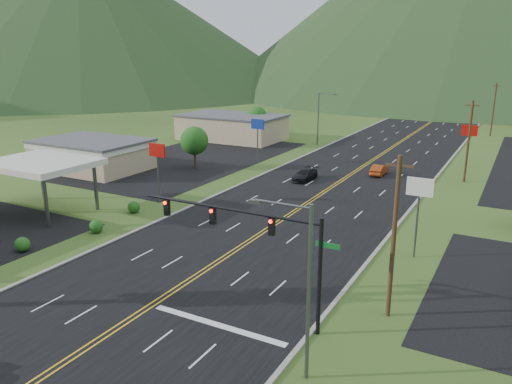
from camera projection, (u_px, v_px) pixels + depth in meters
The scene contains 19 objects.
traffic_signal at pixel (256, 235), 28.97m from camera, with size 13.10×0.43×7.00m.
streetlight_east at pixel (303, 281), 23.47m from camera, with size 3.28×0.25×9.00m.
streetlight_west at pixel (320, 115), 84.70m from camera, with size 3.28×0.25×9.00m.
gas_canopy at pixel (41, 165), 48.99m from camera, with size 10.00×8.00×5.30m.
building_west_mid at pixel (92, 153), 67.82m from camera, with size 14.40×10.40×4.10m.
building_west_far at pixel (232, 127), 91.33m from camera, with size 18.40×11.40×4.50m.
pole_sign_west_a at pixel (157, 156), 52.01m from camera, with size 2.00×0.18×6.40m.
pole_sign_west_b at pixel (258, 129), 70.60m from camera, with size 2.00×0.18×6.40m.
pole_sign_east_a at pixel (419, 195), 37.87m from camera, with size 2.00×0.18×6.40m.
pole_sign_east_b at pixel (469, 135), 64.91m from camera, with size 2.00×0.18×6.40m.
tree_west_a at pixel (194, 141), 67.76m from camera, with size 3.84×3.84×5.82m.
tree_west_b at pixel (257, 117), 92.88m from camera, with size 3.84×3.84×5.82m.
utility_pole_a at pixel (394, 237), 29.18m from camera, with size 1.60×0.28×10.00m.
utility_pole_b at pixel (469, 141), 60.43m from camera, with size 1.60×0.28×10.00m.
utility_pole_c at pixel (494, 109), 94.22m from camera, with size 1.60×0.28×10.00m.
utility_pole_d at pixel (505, 94), 128.02m from camera, with size 1.60×0.28×10.00m.
mountain_nw at pixel (84, 15), 207.33m from camera, with size 190.00×190.00×60.00m, color #24401D.
car_dark_mid at pixel (305, 175), 62.37m from camera, with size 1.91×4.70×1.36m, color black.
car_red_far at pixel (379, 170), 65.04m from camera, with size 1.45×4.16×1.37m, color #9C3611.
Camera 1 is at (19.52, -9.89, 15.59)m, focal length 35.00 mm.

